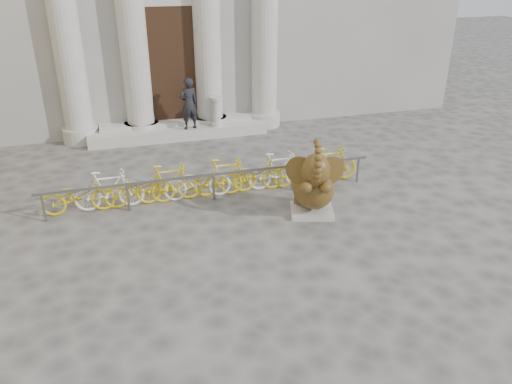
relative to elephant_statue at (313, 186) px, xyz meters
name	(u,v)px	position (x,y,z in m)	size (l,w,h in m)	color
ground	(258,296)	(-2.18, -2.73, -0.73)	(80.00, 80.00, 0.00)	#474442
entrance_steps	(179,131)	(-2.18, 6.67, -0.55)	(6.00, 1.20, 0.36)	#A8A59E
elephant_statue	(313,186)	(0.00, 0.00, 0.00)	(1.33, 1.58, 2.00)	#A8A59E
bike_rack	(211,178)	(-2.11, 1.66, -0.23)	(8.41, 0.53, 1.00)	slate
pedestrian	(189,104)	(-1.84, 6.32, 0.49)	(0.62, 0.41, 1.71)	black
balustrade_post	(216,113)	(-0.91, 6.37, 0.09)	(0.41, 0.41, 1.00)	#A8A59E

